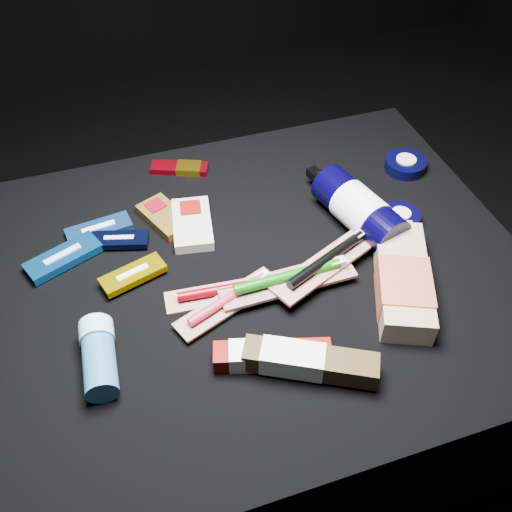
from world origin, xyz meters
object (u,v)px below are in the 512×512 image
object	(u,v)px
lotion_bottle	(359,209)
deodorant_stick	(99,356)
bodywash_bottle	(403,281)
toothpaste_carton_red	(267,356)

from	to	relation	value
lotion_bottle	deodorant_stick	world-z (taller)	lotion_bottle
lotion_bottle	bodywash_bottle	world-z (taller)	lotion_bottle
toothpaste_carton_red	deodorant_stick	bearing A→B (deg)	179.23
deodorant_stick	bodywash_bottle	bearing A→B (deg)	2.18
deodorant_stick	toothpaste_carton_red	world-z (taller)	deodorant_stick
lotion_bottle	toothpaste_carton_red	xyz separation A→B (m)	(-0.26, -0.24, -0.02)
lotion_bottle	bodywash_bottle	distance (m)	0.17
lotion_bottle	toothpaste_carton_red	size ratio (longest dim) A/B	1.39
lotion_bottle	toothpaste_carton_red	distance (m)	0.35
lotion_bottle	bodywash_bottle	size ratio (longest dim) A/B	1.00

